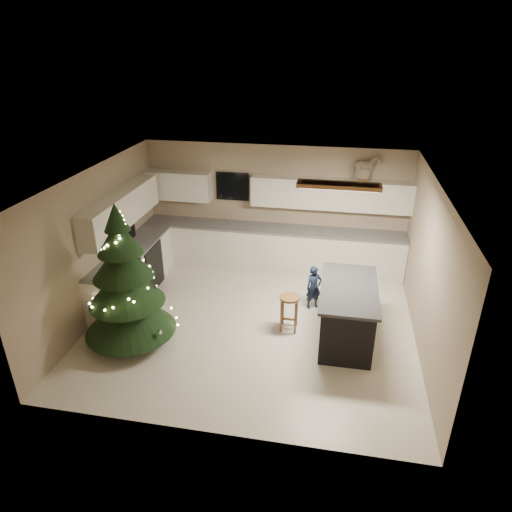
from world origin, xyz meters
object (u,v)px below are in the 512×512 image
Objects in this scene: christmas_tree at (126,289)px; toddler at (314,288)px; bar_stool at (289,305)px; rocking_horse at (365,168)px; island at (347,313)px.

toddler is (2.85, 1.59, -0.57)m from christmas_tree.
bar_stool is 1.01× the size of rocking_horse.
island is 0.71× the size of christmas_tree.
island reaches higher than toddler.
bar_stool is (-0.95, 0.07, 0.00)m from island.
rocking_horse reaches higher than toddler.
christmas_tree is 2.88× the size of toddler.
island is 2.67× the size of rocking_horse.
island is at bearing 155.57° from rocking_horse.
bar_stool is 3.17m from rocking_horse.
bar_stool is at bearing 176.07° from island.
rocking_horse is at bearing 85.78° from island.
island is 3.56m from christmas_tree.
toddler is at bearing 125.06° from island.
island is at bearing 12.09° from christmas_tree.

